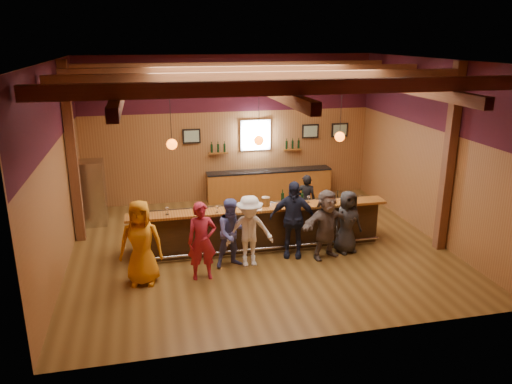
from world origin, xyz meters
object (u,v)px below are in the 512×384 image
(customer_white, at_px, (249,231))
(customer_navy, at_px, (293,219))
(customer_redvest, at_px, (202,241))
(ice_bucket, at_px, (266,201))
(bar_counter, at_px, (258,226))
(bottle_a, at_px, (283,198))
(back_bar_cabinet, at_px, (269,184))
(customer_dark, at_px, (347,222))
(bartender, at_px, (306,200))
(customer_brown, at_px, (326,224))
(stainless_fridge, at_px, (92,193))
(customer_denim, at_px, (232,233))
(customer_orange, at_px, (141,243))

(customer_white, xyz_separation_m, customer_navy, (1.09, 0.27, 0.10))
(customer_navy, bearing_deg, customer_white, -147.28)
(customer_redvest, relative_size, customer_white, 1.03)
(customer_navy, xyz_separation_m, ice_bucket, (-0.51, 0.57, 0.29))
(bar_counter, distance_m, bottle_a, 0.94)
(back_bar_cabinet, xyz_separation_m, customer_dark, (0.82, -4.42, 0.29))
(customer_dark, relative_size, bartender, 1.06)
(customer_dark, distance_m, bottle_a, 1.65)
(bartender, bearing_deg, customer_white, 65.56)
(customer_brown, bearing_deg, stainless_fridge, 130.53)
(customer_white, distance_m, bottle_a, 1.42)
(ice_bucket, distance_m, bottle_a, 0.44)
(bar_counter, xyz_separation_m, customer_redvest, (-1.56, -1.47, 0.33))
(bar_counter, bearing_deg, customer_brown, -36.68)
(ice_bucket, bearing_deg, stainless_fridge, 147.74)
(back_bar_cabinet, xyz_separation_m, bartender, (0.39, -2.54, 0.25))
(stainless_fridge, bearing_deg, customer_navy, -34.30)
(customer_navy, xyz_separation_m, bottle_a, (-0.07, 0.63, 0.33))
(customer_dark, bearing_deg, stainless_fridge, 138.00)
(customer_denim, distance_m, customer_dark, 2.82)
(customer_orange, height_order, customer_brown, customer_orange)
(back_bar_cabinet, distance_m, customer_brown, 4.63)
(customer_brown, bearing_deg, customer_navy, 145.05)
(stainless_fridge, relative_size, customer_orange, 0.98)
(bar_counter, relative_size, back_bar_cabinet, 1.57)
(bar_counter, height_order, ice_bucket, ice_bucket)
(customer_orange, height_order, bartender, customer_orange)
(stainless_fridge, height_order, customer_white, stainless_fridge)
(bartender, height_order, bottle_a, bottle_a)
(back_bar_cabinet, bearing_deg, customer_dark, -79.55)
(back_bar_cabinet, height_order, customer_white, customer_white)
(customer_orange, relative_size, customer_navy, 0.99)
(customer_white, relative_size, bartender, 1.14)
(customer_brown, xyz_separation_m, bottle_a, (-0.82, 0.87, 0.42))
(bartender, bearing_deg, stainless_fridge, 5.40)
(customer_white, bearing_deg, bartender, 47.72)
(customer_redvest, height_order, customer_brown, customer_redvest)
(customer_navy, relative_size, bottle_a, 5.09)
(bar_counter, bearing_deg, bartender, 33.13)
(customer_orange, xyz_separation_m, customer_brown, (4.21, 0.37, -0.09))
(stainless_fridge, xyz_separation_m, customer_denim, (3.30, -3.48, -0.10))
(stainless_fridge, distance_m, customer_brown, 6.53)
(bottle_a, bearing_deg, customer_orange, -159.84)
(customer_orange, xyz_separation_m, customer_redvest, (1.26, -0.05, -0.06))
(customer_orange, relative_size, customer_redvest, 1.07)
(bar_counter, distance_m, bartender, 1.90)
(bar_counter, relative_size, customer_denim, 3.93)
(customer_white, distance_m, ice_bucket, 1.09)
(customer_orange, height_order, bottle_a, customer_orange)
(customer_denim, height_order, customer_brown, customer_brown)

